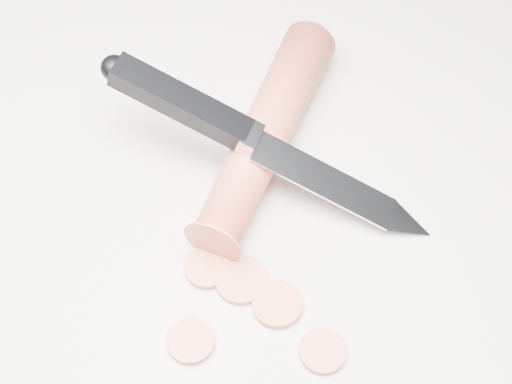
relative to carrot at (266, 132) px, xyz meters
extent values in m
plane|color=beige|center=(-0.07, -0.05, -0.02)|extent=(2.40, 2.40, 0.00)
cylinder|color=#C54431|center=(0.00, 0.00, 0.00)|extent=(0.15, 0.20, 0.04)
cylinder|color=#C7593B|center=(-0.07, -0.10, -0.02)|extent=(0.03, 0.03, 0.01)
cylinder|color=#C7593B|center=(0.00, -0.18, -0.02)|extent=(0.03, 0.03, 0.01)
cylinder|color=#C7593B|center=(-0.04, -0.11, -0.02)|extent=(0.04, 0.04, 0.01)
cylinder|color=#C7593B|center=(-0.02, -0.14, -0.02)|extent=(0.04, 0.04, 0.01)
cylinder|color=#C7593B|center=(-0.09, -0.15, -0.02)|extent=(0.03, 0.03, 0.01)
camera|label=1|loc=(-0.09, -0.33, 0.45)|focal=50.00mm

